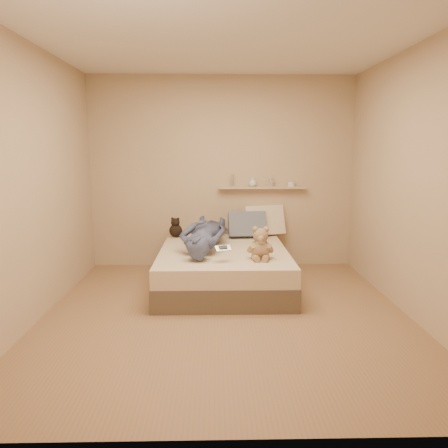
{
  "coord_description": "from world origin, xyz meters",
  "views": [
    {
      "loc": [
        -0.11,
        -4.12,
        1.62
      ],
      "look_at": [
        0.0,
        0.65,
        0.8
      ],
      "focal_mm": 35.0,
      "sensor_mm": 36.0,
      "label": 1
    }
  ],
  "objects_px": {
    "dark_plush": "(176,229)",
    "person": "(204,234)",
    "bed": "(223,267)",
    "pillow_grey": "(247,225)",
    "wall_shelf": "(262,188)",
    "pillow_cream": "(264,221)",
    "teddy_bear": "(260,246)",
    "game_console": "(223,248)"
  },
  "relations": [
    {
      "from": "pillow_grey",
      "to": "wall_shelf",
      "type": "relative_size",
      "value": 0.42
    },
    {
      "from": "wall_shelf",
      "to": "pillow_cream",
      "type": "bearing_deg",
      "value": -76.13
    },
    {
      "from": "dark_plush",
      "to": "person",
      "type": "xyz_separation_m",
      "value": [
        0.4,
        -0.66,
        0.06
      ]
    },
    {
      "from": "teddy_bear",
      "to": "wall_shelf",
      "type": "relative_size",
      "value": 0.3
    },
    {
      "from": "game_console",
      "to": "pillow_grey",
      "type": "relative_size",
      "value": 0.36
    },
    {
      "from": "game_console",
      "to": "teddy_bear",
      "type": "height_order",
      "value": "teddy_bear"
    },
    {
      "from": "bed",
      "to": "pillow_grey",
      "type": "xyz_separation_m",
      "value": [
        0.33,
        0.69,
        0.4
      ]
    },
    {
      "from": "pillow_cream",
      "to": "bed",
      "type": "bearing_deg",
      "value": -124.46
    },
    {
      "from": "wall_shelf",
      "to": "pillow_grey",
      "type": "bearing_deg",
      "value": -134.81
    },
    {
      "from": "game_console",
      "to": "pillow_grey",
      "type": "bearing_deg",
      "value": 74.85
    },
    {
      "from": "game_console",
      "to": "wall_shelf",
      "type": "bearing_deg",
      "value": 69.43
    },
    {
      "from": "game_console",
      "to": "wall_shelf",
      "type": "xyz_separation_m",
      "value": [
        0.57,
        1.51,
        0.5
      ]
    },
    {
      "from": "teddy_bear",
      "to": "wall_shelf",
      "type": "xyz_separation_m",
      "value": [
        0.16,
        1.4,
        0.5
      ]
    },
    {
      "from": "wall_shelf",
      "to": "game_console",
      "type": "bearing_deg",
      "value": -110.57
    },
    {
      "from": "teddy_bear",
      "to": "pillow_grey",
      "type": "height_order",
      "value": "teddy_bear"
    },
    {
      "from": "teddy_bear",
      "to": "pillow_grey",
      "type": "relative_size",
      "value": 0.73
    },
    {
      "from": "teddy_bear",
      "to": "dark_plush",
      "type": "distance_m",
      "value": 1.59
    },
    {
      "from": "bed",
      "to": "teddy_bear",
      "type": "distance_m",
      "value": 0.73
    },
    {
      "from": "pillow_grey",
      "to": "person",
      "type": "height_order",
      "value": "pillow_grey"
    },
    {
      "from": "game_console",
      "to": "dark_plush",
      "type": "relative_size",
      "value": 0.67
    },
    {
      "from": "game_console",
      "to": "bed",
      "type": "bearing_deg",
      "value": 88.28
    },
    {
      "from": "bed",
      "to": "game_console",
      "type": "xyz_separation_m",
      "value": [
        -0.02,
        -0.6,
        0.37
      ]
    },
    {
      "from": "bed",
      "to": "pillow_cream",
      "type": "xyz_separation_m",
      "value": [
        0.57,
        0.83,
        0.43
      ]
    },
    {
      "from": "pillow_grey",
      "to": "game_console",
      "type": "bearing_deg",
      "value": -105.15
    },
    {
      "from": "game_console",
      "to": "teddy_bear",
      "type": "distance_m",
      "value": 0.42
    },
    {
      "from": "pillow_cream",
      "to": "pillow_grey",
      "type": "bearing_deg",
      "value": -149.44
    },
    {
      "from": "teddy_bear",
      "to": "person",
      "type": "relative_size",
      "value": 0.25
    },
    {
      "from": "teddy_bear",
      "to": "person",
      "type": "xyz_separation_m",
      "value": [
        -0.61,
        0.56,
        0.03
      ]
    },
    {
      "from": "bed",
      "to": "dark_plush",
      "type": "height_order",
      "value": "dark_plush"
    },
    {
      "from": "bed",
      "to": "pillow_cream",
      "type": "relative_size",
      "value": 3.45
    },
    {
      "from": "game_console",
      "to": "pillow_cream",
      "type": "height_order",
      "value": "pillow_cream"
    },
    {
      "from": "wall_shelf",
      "to": "bed",
      "type": "bearing_deg",
      "value": -121.18
    },
    {
      "from": "dark_plush",
      "to": "game_console",
      "type": "bearing_deg",
      "value": -65.37
    },
    {
      "from": "teddy_bear",
      "to": "wall_shelf",
      "type": "bearing_deg",
      "value": 83.34
    },
    {
      "from": "teddy_bear",
      "to": "pillow_cream",
      "type": "height_order",
      "value": "pillow_cream"
    },
    {
      "from": "pillow_grey",
      "to": "wall_shelf",
      "type": "xyz_separation_m",
      "value": [
        0.22,
        0.22,
        0.48
      ]
    },
    {
      "from": "bed",
      "to": "teddy_bear",
      "type": "xyz_separation_m",
      "value": [
        0.39,
        -0.49,
        0.38
      ]
    },
    {
      "from": "dark_plush",
      "to": "wall_shelf",
      "type": "xyz_separation_m",
      "value": [
        1.18,
        0.18,
        0.53
      ]
    },
    {
      "from": "game_console",
      "to": "teddy_bear",
      "type": "xyz_separation_m",
      "value": [
        0.4,
        0.11,
        0.0
      ]
    },
    {
      "from": "bed",
      "to": "pillow_grey",
      "type": "distance_m",
      "value": 0.86
    },
    {
      "from": "game_console",
      "to": "pillow_cream",
      "type": "xyz_separation_m",
      "value": [
        0.59,
        1.43,
        0.05
      ]
    },
    {
      "from": "pillow_cream",
      "to": "teddy_bear",
      "type": "bearing_deg",
      "value": -97.88
    }
  ]
}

